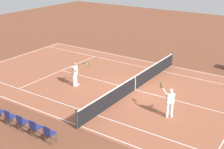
{
  "coord_description": "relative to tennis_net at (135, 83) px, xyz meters",
  "views": [
    {
      "loc": [
        -8.89,
        15.86,
        8.12
      ],
      "look_at": [
        1.47,
        0.49,
        0.9
      ],
      "focal_mm": 49.1,
      "sensor_mm": 36.0,
      "label": 1
    }
  ],
  "objects": [
    {
      "name": "tennis_player_far",
      "position": [
        -3.28,
        2.06,
        0.44
      ],
      "size": [
        1.1,
        0.74,
        1.7
      ],
      "color": "white",
      "rests_on": "ground_plane"
    },
    {
      "name": "tennis_net",
      "position": [
        0.0,
        0.0,
        0.0
      ],
      "size": [
        0.1,
        11.7,
        1.08
      ],
      "color": "#2D2D33",
      "rests_on": "ground_plane"
    },
    {
      "name": "spectator_chair_1",
      "position": [
        1.21,
        7.43,
        0.03
      ],
      "size": [
        0.44,
        0.44,
        0.88
      ],
      "color": "#38383D",
      "rests_on": "ground_plane"
    },
    {
      "name": "tennis_ball",
      "position": [
        5.11,
        -3.22,
        -0.46
      ],
      "size": [
        0.07,
        0.07,
        0.07
      ],
      "primitive_type": "sphere",
      "color": "#CCE01E",
      "rests_on": "ground_plane"
    },
    {
      "name": "court_slab",
      "position": [
        0.0,
        0.0,
        -0.49
      ],
      "size": [
        24.2,
        11.4,
        0.0
      ],
      "primitive_type": "cube",
      "color": "#935138",
      "rests_on": "ground_plane"
    },
    {
      "name": "tennis_player_near",
      "position": [
        3.64,
        1.61,
        0.44
      ],
      "size": [
        1.03,
        0.81,
        1.7
      ],
      "color": "white",
      "rests_on": "ground_plane"
    },
    {
      "name": "spectator_chair_3",
      "position": [
        3.06,
        7.43,
        0.03
      ],
      "size": [
        0.44,
        0.44,
        0.88
      ],
      "color": "#38383D",
      "rests_on": "ground_plane"
    },
    {
      "name": "ground_plane",
      "position": [
        0.0,
        0.0,
        -0.49
      ],
      "size": [
        60.0,
        60.0,
        0.0
      ],
      "primitive_type": "plane",
      "color": "brown"
    },
    {
      "name": "spectator_chair_2",
      "position": [
        2.13,
        7.43,
        0.03
      ],
      "size": [
        0.44,
        0.44,
        0.88
      ],
      "color": "#38383D",
      "rests_on": "ground_plane"
    },
    {
      "name": "court_line_markings",
      "position": [
        0.0,
        0.0,
        -0.49
      ],
      "size": [
        23.85,
        11.05,
        0.01
      ],
      "color": "white",
      "rests_on": "ground_plane"
    },
    {
      "name": "spectator_chair_0",
      "position": [
        0.29,
        7.43,
        0.03
      ],
      "size": [
        0.44,
        0.44,
        0.88
      ],
      "color": "#38383D",
      "rests_on": "ground_plane"
    }
  ]
}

